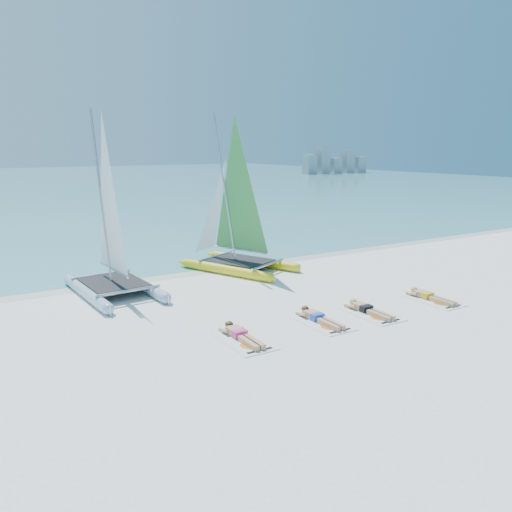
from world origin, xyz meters
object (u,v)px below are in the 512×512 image
Objects in this scene: sunbather_a at (240,334)px; sunbather_b at (318,317)px; towel_a at (244,341)px; towel_d at (433,301)px; sunbather_d at (429,296)px; sunbather_c at (367,309)px; towel_c at (372,314)px; catamaran_blue at (110,238)px; catamaran_yellow at (230,220)px; towel_b at (322,323)px.

sunbather_b is at bearing 0.29° from sunbather_a.
towel_a is 1.00× the size of towel_d.
sunbather_c is at bearing 179.28° from sunbather_d.
sunbather_b is 4.34m from sunbather_d.
towel_c is at bearing -176.54° from sunbather_d.
catamaran_yellow reaches higher than catamaran_blue.
sunbather_a is 0.93× the size of towel_c.
towel_a is at bearing -140.06° from catamaran_yellow.
towel_a is 1.00× the size of towel_c.
towel_d is (6.86, -0.36, -0.11)m from sunbather_a.
towel_a is 4.23m from towel_c.
catamaran_blue is 7.54m from towel_b.
catamaran_blue reaches higher than sunbather_c.
towel_a is at bearing -179.84° from sunbather_d.
sunbather_b is at bearing 177.55° from sunbather_d.
towel_b is (2.52, 0.01, 0.00)m from towel_a.
towel_a is at bearing -90.00° from sunbather_a.
catamaran_blue is 6.51m from towel_a.
towel_c is 1.00× the size of towel_d.
sunbather_b is (2.52, 0.20, 0.11)m from towel_a.
towel_b is 4.34m from towel_d.
sunbather_c is at bearing 0.71° from towel_a.
catamaran_yellow is at bearing 96.65° from towel_c.
sunbather_d is (6.86, -0.17, 0.00)m from sunbather_a.
towel_b is 1.07× the size of sunbather_c.
catamaran_blue is 3.39× the size of towel_b.
sunbather_a is at bearing -140.68° from catamaran_yellow.
towel_c is at bearing -90.00° from sunbather_c.
sunbather_a is at bearing 175.51° from towel_c.
towel_b is at bearing 174.88° from towel_c.
sunbather_d is at bearing -88.07° from catamaran_yellow.
catamaran_yellow is at bearing 7.08° from catamaran_blue.
sunbather_c is 1.00× the size of sunbather_d.
sunbather_d is at bearing -2.45° from sunbather_b.
towel_b is at bearing -178.68° from sunbather_c.
catamaran_blue reaches higher than sunbather_b.
catamaran_yellow is 7.28m from sunbather_c.
sunbather_b is 0.93× the size of towel_c.
sunbather_c is (1.71, 0.04, 0.11)m from towel_b.
catamaran_yellow is 7.49m from towel_c.
catamaran_yellow is 3.65× the size of sunbather_d.
sunbather_c is (4.22, 0.05, 0.11)m from towel_a.
towel_c is 0.22m from sunbather_c.
sunbather_b is at bearing -58.72° from catamaran_blue.
sunbather_d reaches higher than towel_d.
sunbather_c is (1.71, -0.15, 0.00)m from sunbather_b.
sunbather_a is 6.87m from towel_d.
catamaran_yellow reaches higher than towel_c.
sunbather_b is at bearing 4.65° from towel_a.
towel_c is at bearing 179.28° from towel_d.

